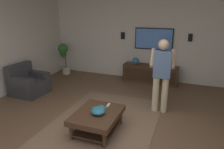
# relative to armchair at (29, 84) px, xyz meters

# --- Properties ---
(ground_plane) EXTENTS (8.68, 8.68, 0.00)m
(ground_plane) POSITION_rel_armchair_xyz_m (-1.21, -2.82, -0.28)
(ground_plane) COLOR brown
(wall_back_tv) EXTENTS (0.10, 6.86, 2.90)m
(wall_back_tv) POSITION_rel_armchair_xyz_m (2.45, -2.82, 1.17)
(wall_back_tv) COLOR silver
(wall_back_tv) RESTS_ON ground
(area_rug) EXTENTS (3.14, 2.04, 0.01)m
(area_rug) POSITION_rel_armchair_xyz_m (-0.84, -2.54, -0.27)
(area_rug) COLOR #7A604C
(area_rug) RESTS_ON ground
(armchair) EXTENTS (0.83, 0.84, 0.82)m
(armchair) POSITION_rel_armchair_xyz_m (0.00, 0.00, 0.00)
(armchair) COLOR #38383D
(armchair) RESTS_ON ground
(coffee_table) EXTENTS (1.00, 0.80, 0.40)m
(coffee_table) POSITION_rel_armchair_xyz_m (-1.04, -2.54, 0.02)
(coffee_table) COLOR #422B1C
(coffee_table) RESTS_ON ground
(media_console) EXTENTS (0.45, 1.70, 0.55)m
(media_console) POSITION_rel_armchair_xyz_m (2.12, -2.94, -0.00)
(media_console) COLOR #422B1C
(media_console) RESTS_ON ground
(tv) EXTENTS (0.05, 1.18, 0.66)m
(tv) POSITION_rel_armchair_xyz_m (2.36, -2.94, 1.07)
(tv) COLOR black
(person_standing) EXTENTS (0.57, 0.58, 1.64)m
(person_standing) POSITION_rel_armchair_xyz_m (0.23, -3.51, 0.65)
(person_standing) COLOR #C6B793
(person_standing) RESTS_ON ground
(potted_plant_tall) EXTENTS (0.35, 0.38, 1.09)m
(potted_plant_tall) POSITION_rel_armchair_xyz_m (1.94, 0.11, 0.40)
(potted_plant_tall) COLOR #B7B2A8
(potted_plant_tall) RESTS_ON ground
(bowl) EXTENTS (0.25, 0.25, 0.11)m
(bowl) POSITION_rel_armchair_xyz_m (-1.09, -2.59, 0.18)
(bowl) COLOR teal
(bowl) RESTS_ON coffee_table
(remote_white) EXTENTS (0.15, 0.05, 0.02)m
(remote_white) POSITION_rel_armchair_xyz_m (-0.70, -2.63, 0.13)
(remote_white) COLOR white
(remote_white) RESTS_ON coffee_table
(book) EXTENTS (0.27, 0.26, 0.04)m
(book) POSITION_rel_armchair_xyz_m (-0.92, -2.53, 0.14)
(book) COLOR teal
(book) RESTS_ON coffee_table
(vase_round) EXTENTS (0.22, 0.22, 0.22)m
(vase_round) POSITION_rel_armchair_xyz_m (2.09, -2.45, 0.38)
(vase_round) COLOR teal
(vase_round) RESTS_ON media_console
(wall_speaker_left) EXTENTS (0.06, 0.12, 0.22)m
(wall_speaker_left) POSITION_rel_armchair_xyz_m (2.37, -4.00, 1.15)
(wall_speaker_left) COLOR black
(wall_speaker_right) EXTENTS (0.06, 0.12, 0.22)m
(wall_speaker_right) POSITION_rel_armchair_xyz_m (2.37, -1.92, 1.12)
(wall_speaker_right) COLOR black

